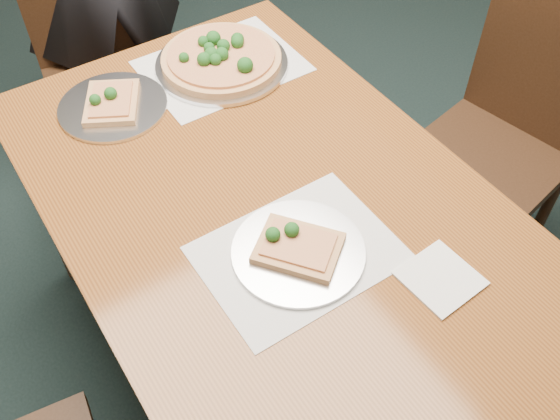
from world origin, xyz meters
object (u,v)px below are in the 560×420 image
slice_plate_far (112,104)px  pizza_pan (221,59)px  dining_table (280,236)px  chair_far (104,59)px  slice_plate_near (298,249)px  chair_right (506,132)px

slice_plate_far → pizza_pan: bearing=-0.1°
dining_table → chair_far: (-0.01, 1.08, -0.14)m
dining_table → pizza_pan: size_ratio=4.10×
dining_table → slice_plate_near: size_ratio=5.36×
chair_far → dining_table: bearing=-80.2°
chair_right → slice_plate_near: 0.95m
chair_right → pizza_pan: bearing=-135.2°
chair_far → chair_right: size_ratio=1.00×
dining_table → chair_right: chair_right is taller
chair_far → slice_plate_near: bearing=-82.0°
dining_table → chair_right: size_ratio=1.65×
chair_right → slice_plate_near: size_ratio=3.25×
dining_table → chair_right: 0.88m
chair_right → dining_table: bearing=-97.6°
pizza_pan → slice_plate_near: size_ratio=1.31×
slice_plate_near → slice_plate_far: size_ratio=1.00×
slice_plate_near → slice_plate_far: bearing=101.5°
chair_right → slice_plate_near: bearing=-90.2°
chair_far → pizza_pan: bearing=-63.7°
dining_table → chair_far: chair_far is taller
slice_plate_near → pizza_pan: bearing=73.4°
slice_plate_near → chair_far: bearing=88.9°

